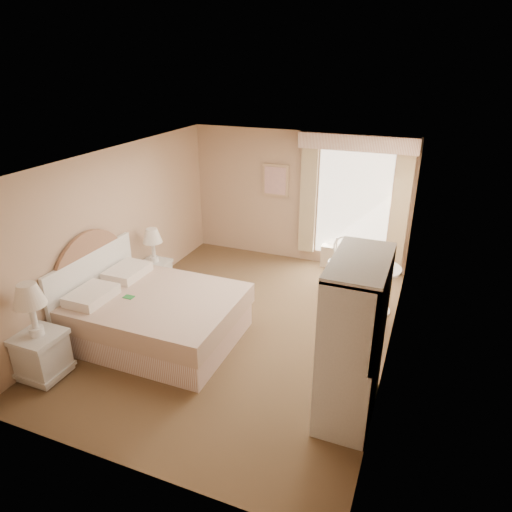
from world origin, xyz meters
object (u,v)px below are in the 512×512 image
at_px(bed, 150,313).
at_px(cafe_chair, 342,258).
at_px(round_table, 376,282).
at_px(armoire, 353,352).
at_px(nightstand_near, 39,344).
at_px(nightstand_far, 155,268).

xyz_separation_m(bed, cafe_chair, (2.19, 2.60, 0.14)).
xyz_separation_m(bed, round_table, (2.86, 1.91, 0.13)).
bearing_deg(armoire, round_table, 91.53).
relative_size(nightstand_near, cafe_chair, 1.44).
bearing_deg(nightstand_far, cafe_chair, 24.65).
bearing_deg(armoire, nightstand_far, 155.12).
height_order(nightstand_near, armoire, armoire).
xyz_separation_m(nightstand_far, round_table, (3.59, 0.66, 0.09)).
distance_m(nightstand_near, armoire, 3.76).
height_order(nightstand_near, round_table, nightstand_near).
distance_m(nightstand_far, round_table, 3.65).
distance_m(nightstand_near, cafe_chair, 4.84).
bearing_deg(cafe_chair, round_table, -33.93).
bearing_deg(armoire, cafe_chair, 103.61).
height_order(nightstand_far, cafe_chair, nightstand_far).
xyz_separation_m(cafe_chair, armoire, (0.73, -3.03, 0.26)).
bearing_deg(nightstand_near, bed, 60.19).
relative_size(nightstand_far, cafe_chair, 1.23).
relative_size(round_table, armoire, 0.41).
relative_size(round_table, cafe_chair, 0.85).
xyz_separation_m(round_table, armoire, (0.06, -2.35, 0.27)).
bearing_deg(round_table, cafe_chair, 134.57).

